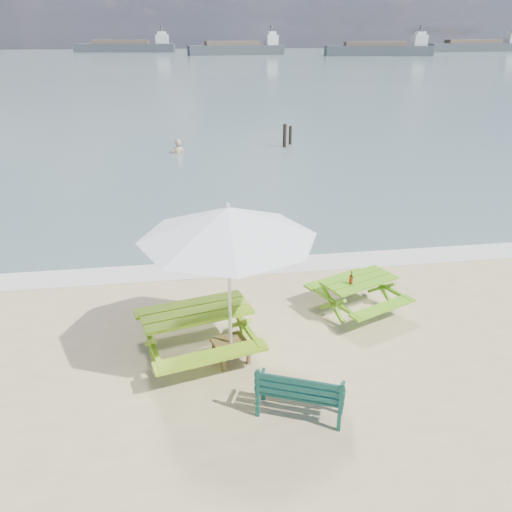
{
  "coord_description": "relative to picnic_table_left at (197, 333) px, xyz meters",
  "views": [
    {
      "loc": [
        -1.41,
        -5.84,
        5.04
      ],
      "look_at": [
        -0.1,
        3.0,
        1.0
      ],
      "focal_mm": 35.0,
      "sensor_mm": 36.0,
      "label": 1
    }
  ],
  "objects": [
    {
      "name": "sea",
      "position": [
        1.35,
        83.67,
        -0.41
      ],
      "size": [
        300.0,
        300.0,
        0.0
      ],
      "primitive_type": "plane",
      "color": "slate",
      "rests_on": "ground"
    },
    {
      "name": "foam_strip",
      "position": [
        1.35,
        3.27,
        -0.4
      ],
      "size": [
        22.0,
        0.9,
        0.01
      ],
      "primitive_type": "cube",
      "color": "silver",
      "rests_on": "ground"
    },
    {
      "name": "picnic_table_left",
      "position": [
        0.0,
        0.0,
        0.0
      ],
      "size": [
        2.2,
        2.35,
        0.86
      ],
      "color": "#78A619",
      "rests_on": "ground"
    },
    {
      "name": "picnic_table_right",
      "position": [
        3.16,
        0.98,
        -0.08
      ],
      "size": [
        1.96,
        2.05,
        0.69
      ],
      "color": "#5FA118",
      "rests_on": "ground"
    },
    {
      "name": "park_bench",
      "position": [
        1.39,
        -1.71,
        -0.18
      ],
      "size": [
        1.3,
        0.86,
        0.76
      ],
      "color": "#0F4036",
      "rests_on": "ground"
    },
    {
      "name": "side_table",
      "position": [
        0.54,
        -0.28,
        -0.23
      ],
      "size": [
        0.68,
        0.68,
        0.35
      ],
      "color": "brown",
      "rests_on": "ground"
    },
    {
      "name": "patio_umbrella",
      "position": [
        0.54,
        -0.28,
        2.04
      ],
      "size": [
        3.4,
        3.4,
        2.7
      ],
      "color": "silver",
      "rests_on": "ground"
    },
    {
      "name": "beer_bottle",
      "position": [
        2.93,
        0.82,
        0.37
      ],
      "size": [
        0.07,
        0.07,
        0.27
      ],
      "color": "brown",
      "rests_on": "picnic_table_right"
    },
    {
      "name": "swimmer",
      "position": [
        -0.26,
        15.59,
        -0.63
      ],
      "size": [
        0.68,
        0.5,
        1.7
      ],
      "color": "tan",
      "rests_on": "ground"
    },
    {
      "name": "mooring_pilings",
      "position": [
        4.91,
        16.37,
        -0.01
      ],
      "size": [
        0.57,
        0.77,
        1.28
      ],
      "color": "black",
      "rests_on": "ground"
    },
    {
      "name": "cargo_ships",
      "position": [
        53.42,
        121.16,
        0.77
      ],
      "size": [
        167.91,
        36.69,
        4.4
      ],
      "color": "#383D42",
      "rests_on": "ground"
    }
  ]
}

